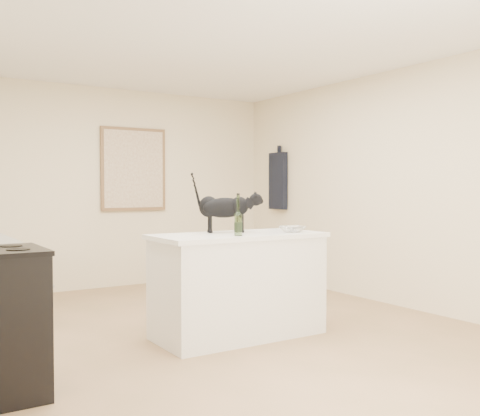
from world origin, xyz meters
name	(u,v)px	position (x,y,z in m)	size (l,w,h in m)	color
floor	(217,332)	(0.00, 0.00, 0.00)	(5.50, 5.50, 0.00)	#A77C58
ceiling	(217,40)	(0.00, 0.00, 2.60)	(5.50, 5.50, 0.00)	white
wall_back	(111,188)	(0.00, 2.75, 1.30)	(4.50, 4.50, 0.00)	beige
wall_right	(392,188)	(2.25, 0.00, 1.30)	(5.50, 5.50, 0.00)	beige
island_base	(238,287)	(0.10, -0.20, 0.43)	(1.44, 0.67, 0.86)	white
island_top	(238,236)	(0.10, -0.20, 0.88)	(1.50, 0.70, 0.04)	white
artwork_frame	(134,169)	(0.30, 2.72, 1.55)	(0.90, 0.03, 1.10)	brown
artwork_canvas	(134,169)	(0.30, 2.70, 1.55)	(0.82, 0.00, 1.02)	beige
hanging_garment	(278,181)	(2.19, 2.05, 1.40)	(0.08, 0.34, 0.80)	black
black_cat	(225,210)	(0.06, -0.04, 1.10)	(0.57, 0.17, 0.40)	black
wine_bottle	(238,217)	(-0.02, -0.39, 1.05)	(0.07, 0.07, 0.31)	#315723
glass_bowl	(292,229)	(0.57, -0.36, 0.93)	(0.23, 0.23, 0.06)	white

